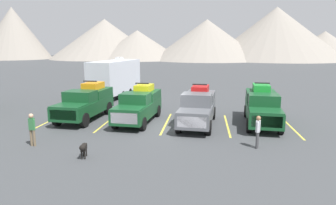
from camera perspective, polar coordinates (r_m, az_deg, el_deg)
name	(u,v)px	position (r m, az deg, el deg)	size (l,w,h in m)	color
ground_plane	(164,127)	(19.30, -0.71, -4.60)	(240.00, 240.00, 0.00)	#3F4244
pickup_truck_a	(86,102)	(22.01, -14.96, 0.09)	(2.54, 5.68, 2.57)	#144723
pickup_truck_b	(139,105)	(20.60, -5.39, -0.42)	(2.42, 5.61, 2.51)	#144723
pickup_truck_c	(198,107)	(19.78, 5.56, -0.80)	(2.44, 5.81, 2.54)	#595B60
pickup_truck_d	(262,106)	(20.82, 17.01, -0.63)	(2.47, 6.00, 2.60)	#144723
lot_stripe_a	(52,120)	(22.61, -20.64, -3.00)	(0.12, 5.50, 0.01)	gold
lot_stripe_b	(108,121)	(21.10, -11.06, -3.46)	(0.12, 5.50, 0.01)	gold
lot_stripe_c	(166,123)	(20.25, -0.34, -3.85)	(0.12, 5.50, 0.01)	gold
lot_stripe_d	(227,125)	(20.15, 10.90, -4.12)	(0.12, 5.50, 0.01)	gold
lot_stripe_e	(291,127)	(20.82, 21.82, -4.23)	(0.12, 5.50, 0.01)	gold
camper_trailer_a	(115,76)	(30.43, -9.76, 4.78)	(3.52, 8.40, 3.84)	silver
person_a	(258,130)	(15.90, 16.30, -4.85)	(0.26, 0.35, 1.65)	#3F3F42
person_b	(32,127)	(17.02, -23.88, -4.25)	(0.37, 0.23, 1.69)	#726047
dog	(83,148)	(14.54, -15.40, -8.15)	(0.36, 0.84, 0.72)	black
mountain_ridge	(206,38)	(106.60, 7.10, 11.75)	(149.34, 44.49, 17.68)	gray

